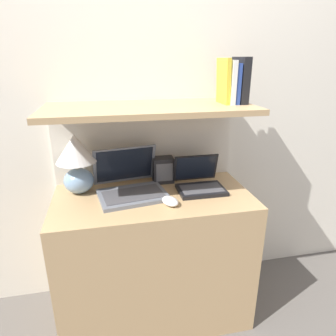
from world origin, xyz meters
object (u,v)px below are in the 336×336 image
object	(u,v)px
computer_mouse	(170,201)
laptop_large	(130,185)
book_black	(240,80)
book_blue	(233,84)
book_yellow	(223,81)
laptop_small	(199,183)
book_white	(228,82)
table_lamp	(77,160)
router_box	(163,170)

from	to	relation	value
computer_mouse	laptop_large	bearing A→B (deg)	135.84
book_black	book_blue	bearing A→B (deg)	180.00
book_black	computer_mouse	bearing A→B (deg)	-156.08
computer_mouse	book_yellow	distance (m)	0.67
book_yellow	book_black	bearing A→B (deg)	0.00
laptop_small	computer_mouse	size ratio (longest dim) A/B	2.08
computer_mouse	book_black	distance (m)	0.72
laptop_small	book_black	bearing A→B (deg)	7.33
book_black	book_white	bearing A→B (deg)	180.00
book_blue	computer_mouse	bearing A→B (deg)	-153.97
table_lamp	book_blue	xyz separation A→B (m)	(0.82, -0.07, 0.38)
laptop_large	book_yellow	size ratio (longest dim) A/B	1.76
table_lamp	book_yellow	bearing A→B (deg)	-5.08
laptop_small	book_white	xyz separation A→B (m)	(0.14, 0.03, 0.54)
book_blue	laptop_large	bearing A→B (deg)	-179.49
table_lamp	book_white	world-z (taller)	book_white
laptop_small	book_blue	size ratio (longest dim) A/B	1.28
laptop_small	book_blue	xyz separation A→B (m)	(0.17, 0.03, 0.53)
book_blue	laptop_small	bearing A→B (deg)	-171.09
book_blue	table_lamp	bearing A→B (deg)	175.25
laptop_small	router_box	bearing A→B (deg)	140.53
router_box	laptop_large	bearing A→B (deg)	-148.76
table_lamp	book_white	bearing A→B (deg)	-4.91
router_box	book_white	world-z (taller)	book_white
computer_mouse	table_lamp	bearing A→B (deg)	151.05
laptop_small	laptop_large	bearing A→B (deg)	176.74
computer_mouse	book_white	bearing A→B (deg)	27.79
laptop_large	computer_mouse	world-z (taller)	laptop_large
book_black	book_yellow	bearing A→B (deg)	180.00
computer_mouse	laptop_small	bearing A→B (deg)	37.59
book_black	book_yellow	distance (m)	0.09
computer_mouse	book_blue	size ratio (longest dim) A/B	0.62
table_lamp	book_black	world-z (taller)	book_black
laptop_large	book_yellow	bearing A→B (deg)	0.57
laptop_large	book_yellow	xyz separation A→B (m)	(0.50, 0.00, 0.53)
computer_mouse	book_blue	world-z (taller)	book_blue
book_yellow	laptop_small	bearing A→B (deg)	-167.05
book_blue	book_white	size ratio (longest dim) A/B	0.93
book_white	book_black	bearing A→B (deg)	0.00
laptop_large	book_blue	xyz separation A→B (m)	(0.55, 0.00, 0.52)
book_black	book_yellow	size ratio (longest dim) A/B	1.02
router_box	book_blue	bearing A→B (deg)	-18.94
book_blue	book_yellow	xyz separation A→B (m)	(-0.05, 0.00, 0.01)
laptop_large	book_blue	distance (m)	0.76
book_black	router_box	bearing A→B (deg)	162.79
table_lamp	laptop_large	size ratio (longest dim) A/B	0.82
router_box	book_black	bearing A→B (deg)	-17.21
table_lamp	laptop_small	xyz separation A→B (m)	(0.65, -0.09, -0.15)
laptop_small	book_white	bearing A→B (deg)	10.57
laptop_small	router_box	size ratio (longest dim) A/B	1.71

